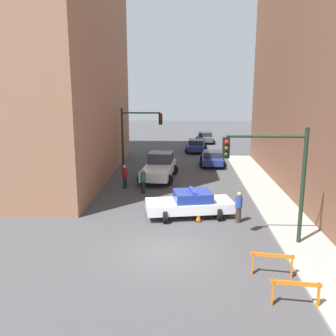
{
  "coord_description": "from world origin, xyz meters",
  "views": [
    {
      "loc": [
        0.61,
        -15.02,
        7.09
      ],
      "look_at": [
        -0.29,
        8.27,
        1.87
      ],
      "focal_mm": 40.0,
      "sensor_mm": 36.0,
      "label": 1
    }
  ],
  "objects_px": {
    "police_car": "(190,203)",
    "pedestrian_crossing": "(143,181)",
    "parked_car_near": "(212,158)",
    "white_truck": "(159,167)",
    "traffic_cone": "(198,215)",
    "traffic_light_near": "(277,168)",
    "pedestrian_sidewalk": "(239,207)",
    "traffic_light_far": "(135,130)",
    "parked_car_mid": "(196,145)",
    "parked_car_far": "(205,137)",
    "pedestrian_corner": "(125,176)",
    "barrier_mid": "(272,261)",
    "barrier_front": "(296,290)"
  },
  "relations": [
    {
      "from": "pedestrian_crossing",
      "to": "barrier_front",
      "type": "xyz_separation_m",
      "value": [
        6.28,
        -12.86,
        -0.24
      ]
    },
    {
      "from": "traffic_light_near",
      "to": "traffic_light_far",
      "type": "relative_size",
      "value": 1.0
    },
    {
      "from": "white_truck",
      "to": "pedestrian_sidewalk",
      "type": "height_order",
      "value": "white_truck"
    },
    {
      "from": "white_truck",
      "to": "traffic_light_near",
      "type": "bearing_deg",
      "value": -58.38
    },
    {
      "from": "parked_car_far",
      "to": "barrier_front",
      "type": "xyz_separation_m",
      "value": [
        0.87,
        -35.33,
        -0.06
      ]
    },
    {
      "from": "police_car",
      "to": "traffic_cone",
      "type": "xyz_separation_m",
      "value": [
        0.43,
        -0.78,
        -0.41
      ]
    },
    {
      "from": "pedestrian_sidewalk",
      "to": "barrier_mid",
      "type": "distance_m",
      "value": 5.64
    },
    {
      "from": "parked_car_near",
      "to": "barrier_front",
      "type": "distance_m",
      "value": 21.93
    },
    {
      "from": "barrier_mid",
      "to": "traffic_light_near",
      "type": "bearing_deg",
      "value": 76.36
    },
    {
      "from": "traffic_light_far",
      "to": "pedestrian_corner",
      "type": "bearing_deg",
      "value": -90.59
    },
    {
      "from": "parked_car_near",
      "to": "parked_car_far",
      "type": "distance_m",
      "value": 13.42
    },
    {
      "from": "parked_car_near",
      "to": "white_truck",
      "type": "bearing_deg",
      "value": -127.93
    },
    {
      "from": "traffic_light_near",
      "to": "parked_car_far",
      "type": "height_order",
      "value": "traffic_light_near"
    },
    {
      "from": "traffic_light_near",
      "to": "traffic_cone",
      "type": "xyz_separation_m",
      "value": [
        -3.23,
        2.8,
        -3.21
      ]
    },
    {
      "from": "pedestrian_sidewalk",
      "to": "parked_car_far",
      "type": "bearing_deg",
      "value": -2.63
    },
    {
      "from": "parked_car_near",
      "to": "barrier_mid",
      "type": "distance_m",
      "value": 19.9
    },
    {
      "from": "traffic_light_far",
      "to": "traffic_cone",
      "type": "height_order",
      "value": "traffic_light_far"
    },
    {
      "from": "police_car",
      "to": "pedestrian_sidewalk",
      "type": "height_order",
      "value": "pedestrian_sidewalk"
    },
    {
      "from": "pedestrian_crossing",
      "to": "traffic_cone",
      "type": "distance_m",
      "value": 6.22
    },
    {
      "from": "pedestrian_corner",
      "to": "pedestrian_crossing",
      "type": "bearing_deg",
      "value": -173.78
    },
    {
      "from": "barrier_mid",
      "to": "barrier_front",
      "type": "bearing_deg",
      "value": -82.05
    },
    {
      "from": "parked_car_near",
      "to": "parked_car_far",
      "type": "relative_size",
      "value": 1.02
    },
    {
      "from": "traffic_cone",
      "to": "barrier_front",
      "type": "bearing_deg",
      "value": -70.0
    },
    {
      "from": "traffic_light_far",
      "to": "parked_car_mid",
      "type": "bearing_deg",
      "value": 59.04
    },
    {
      "from": "parked_car_far",
      "to": "pedestrian_corner",
      "type": "bearing_deg",
      "value": -106.84
    },
    {
      "from": "parked_car_mid",
      "to": "pedestrian_crossing",
      "type": "bearing_deg",
      "value": -100.76
    },
    {
      "from": "police_car",
      "to": "barrier_front",
      "type": "relative_size",
      "value": 3.1
    },
    {
      "from": "police_car",
      "to": "traffic_cone",
      "type": "height_order",
      "value": "police_car"
    },
    {
      "from": "white_truck",
      "to": "barrier_mid",
      "type": "distance_m",
      "value": 15.7
    },
    {
      "from": "traffic_light_near",
      "to": "pedestrian_crossing",
      "type": "relative_size",
      "value": 3.13
    },
    {
      "from": "traffic_cone",
      "to": "police_car",
      "type": "bearing_deg",
      "value": 118.94
    },
    {
      "from": "barrier_mid",
      "to": "traffic_cone",
      "type": "bearing_deg",
      "value": 113.93
    },
    {
      "from": "pedestrian_sidewalk",
      "to": "traffic_cone",
      "type": "distance_m",
      "value": 2.16
    },
    {
      "from": "police_car",
      "to": "parked_car_near",
      "type": "bearing_deg",
      "value": -19.36
    },
    {
      "from": "parked_car_near",
      "to": "pedestrian_crossing",
      "type": "bearing_deg",
      "value": -116.88
    },
    {
      "from": "white_truck",
      "to": "parked_car_far",
      "type": "distance_m",
      "value": 19.05
    },
    {
      "from": "parked_car_far",
      "to": "barrier_mid",
      "type": "height_order",
      "value": "parked_car_far"
    },
    {
      "from": "white_truck",
      "to": "pedestrian_crossing",
      "type": "xyz_separation_m",
      "value": [
        -0.83,
        -3.99,
        -0.04
      ]
    },
    {
      "from": "traffic_light_far",
      "to": "police_car",
      "type": "xyz_separation_m",
      "value": [
        4.37,
        -11.33,
        -2.67
      ]
    },
    {
      "from": "police_car",
      "to": "pedestrian_corner",
      "type": "xyz_separation_m",
      "value": [
        -4.43,
        5.5,
        0.14
      ]
    },
    {
      "from": "barrier_front",
      "to": "traffic_light_far",
      "type": "bearing_deg",
      "value": 110.99
    },
    {
      "from": "police_car",
      "to": "parked_car_mid",
      "type": "xyz_separation_m",
      "value": [
        1.04,
        20.35,
        -0.05
      ]
    },
    {
      "from": "police_car",
      "to": "pedestrian_sidewalk",
      "type": "bearing_deg",
      "value": -118.78
    },
    {
      "from": "white_truck",
      "to": "pedestrian_corner",
      "type": "bearing_deg",
      "value": -122.64
    },
    {
      "from": "pedestrian_crossing",
      "to": "pedestrian_sidewalk",
      "type": "distance_m",
      "value": 7.62
    },
    {
      "from": "parked_car_mid",
      "to": "traffic_cone",
      "type": "distance_m",
      "value": 21.14
    },
    {
      "from": "parked_car_near",
      "to": "barrier_front",
      "type": "bearing_deg",
      "value": -84.0
    },
    {
      "from": "traffic_light_far",
      "to": "white_truck",
      "type": "height_order",
      "value": "traffic_light_far"
    },
    {
      "from": "police_car",
      "to": "pedestrian_crossing",
      "type": "distance_m",
      "value": 5.31
    },
    {
      "from": "barrier_mid",
      "to": "traffic_cone",
      "type": "relative_size",
      "value": 2.42
    }
  ]
}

